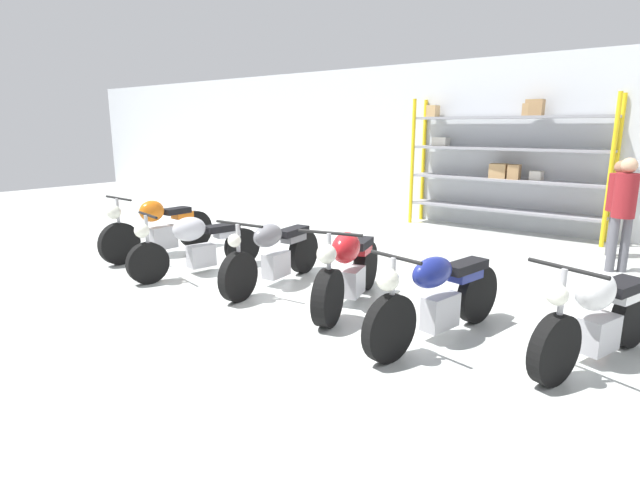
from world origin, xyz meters
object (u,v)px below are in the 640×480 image
motorcycle_grey (274,253)px  motorcycle_white (598,316)px  motorcycle_silver (196,244)px  shelving_rack (504,159)px  person_near_rack (617,201)px  motorcycle_red (348,269)px  person_browsing (624,206)px  motorcycle_blue (437,296)px  motorcycle_orange (158,228)px

motorcycle_grey → motorcycle_white: (3.97, 0.09, 0.01)m
motorcycle_silver → motorcycle_white: size_ratio=1.09×
shelving_rack → motorcycle_silver: (-2.51, -5.98, -1.06)m
motorcycle_grey → person_near_rack: person_near_rack is taller
motorcycle_silver → person_near_rack: (4.76, 4.98, 0.49)m
motorcycle_red → person_near_rack: 5.23m
motorcycle_red → motorcycle_white: bearing=77.1°
shelving_rack → motorcycle_white: size_ratio=2.08×
person_browsing → person_near_rack: person_browsing is taller
motorcycle_grey → person_browsing: size_ratio=1.24×
motorcycle_silver → person_browsing: person_browsing is taller
motorcycle_blue → motorcycle_white: 1.45m
motorcycle_red → motorcycle_white: (2.69, 0.13, -0.00)m
motorcycle_blue → person_browsing: 4.22m
motorcycle_grey → person_near_rack: (3.45, 4.69, 0.49)m
shelving_rack → motorcycle_silver: shelving_rack is taller
person_near_rack → motorcycle_silver: bearing=29.7°
person_near_rack → motorcycle_red: bearing=48.8°
motorcycle_orange → motorcycle_white: size_ratio=1.12×
person_browsing → motorcycle_white: bearing=152.6°
motorcycle_blue → person_near_rack: bearing=-178.8°
motorcycle_blue → shelving_rack: bearing=-156.0°
motorcycle_white → motorcycle_silver: bearing=-68.0°
motorcycle_grey → motorcycle_blue: size_ratio=1.01×
shelving_rack → motorcycle_orange: 6.97m
person_browsing → person_near_rack: 0.99m
motorcycle_grey → motorcycle_silver: bearing=-83.9°
motorcycle_orange → motorcycle_silver: motorcycle_orange is taller
motorcycle_white → person_near_rack: (-0.52, 4.60, 0.48)m
shelving_rack → motorcycle_red: (0.08, -5.73, -1.05)m
motorcycle_blue → person_near_rack: 5.11m
motorcycle_red → motorcycle_white: 2.70m
shelving_rack → motorcycle_grey: shelving_rack is taller
motorcycle_red → motorcycle_blue: 1.33m
shelving_rack → motorcycle_red: size_ratio=1.98×
motorcycle_blue → motorcycle_red: bearing=-91.3°
motorcycle_orange → motorcycle_red: size_ratio=1.06×
shelving_rack → motorcycle_grey: size_ratio=1.88×
motorcycle_orange → person_near_rack: size_ratio=1.33×
motorcycle_silver → motorcycle_white: motorcycle_white is taller
motorcycle_blue → motorcycle_grey: bearing=-86.2°
motorcycle_grey → motorcycle_red: size_ratio=1.06×
motorcycle_red → motorcycle_blue: size_ratio=0.96×
motorcycle_white → person_browsing: person_browsing is taller
person_browsing → shelving_rack: bearing=19.1°
motorcycle_white → person_near_rack: 4.65m
motorcycle_grey → motorcycle_white: 3.97m
motorcycle_grey → person_near_rack: size_ratio=1.32×
motorcycle_red → person_browsing: bearing=131.9°
motorcycle_orange → motorcycle_red: bearing=90.7°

